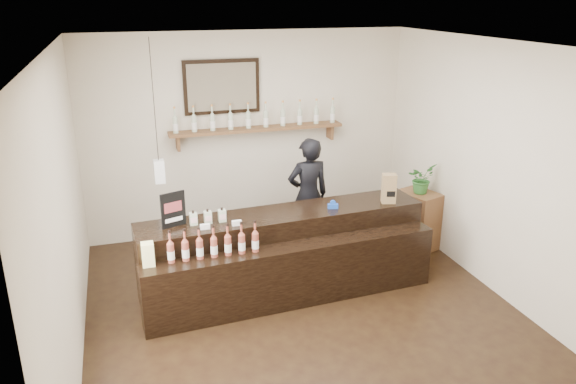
# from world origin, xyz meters

# --- Properties ---
(ground) EXTENTS (5.00, 5.00, 0.00)m
(ground) POSITION_xyz_m (0.00, 0.00, 0.00)
(ground) COLOR black
(ground) RESTS_ON ground
(room_shell) EXTENTS (5.00, 5.00, 5.00)m
(room_shell) POSITION_xyz_m (0.00, 0.00, 1.70)
(room_shell) COLOR beige
(room_shell) RESTS_ON ground
(back_wall_decor) EXTENTS (2.66, 0.96, 1.69)m
(back_wall_decor) POSITION_xyz_m (-0.16, 2.37, 1.76)
(back_wall_decor) COLOR brown
(back_wall_decor) RESTS_ON ground
(counter) EXTENTS (3.32, 1.07, 1.07)m
(counter) POSITION_xyz_m (-0.04, 0.58, 0.43)
(counter) COLOR black
(counter) RESTS_ON ground
(promo_sign) EXTENTS (0.26, 0.11, 0.38)m
(promo_sign) POSITION_xyz_m (-1.25, 0.65, 1.11)
(promo_sign) COLOR black
(promo_sign) RESTS_ON counter
(paper_bag) EXTENTS (0.19, 0.16, 0.35)m
(paper_bag) POSITION_xyz_m (1.24, 0.64, 1.09)
(paper_bag) COLOR olive
(paper_bag) RESTS_ON counter
(tape_dispenser) EXTENTS (0.12, 0.07, 0.10)m
(tape_dispenser) POSITION_xyz_m (0.55, 0.65, 0.96)
(tape_dispenser) COLOR #1845AD
(tape_dispenser) RESTS_ON counter
(side_cabinet) EXTENTS (0.54, 0.63, 0.77)m
(side_cabinet) POSITION_xyz_m (2.00, 1.20, 0.39)
(side_cabinet) COLOR brown
(side_cabinet) RESTS_ON ground
(potted_plant) EXTENTS (0.46, 0.44, 0.39)m
(potted_plant) POSITION_xyz_m (2.00, 1.20, 0.97)
(potted_plant) COLOR #316F2C
(potted_plant) RESTS_ON side_cabinet
(shopkeeper) EXTENTS (0.65, 0.44, 1.73)m
(shopkeeper) POSITION_xyz_m (0.56, 1.55, 0.87)
(shopkeeper) COLOR black
(shopkeeper) RESTS_ON ground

